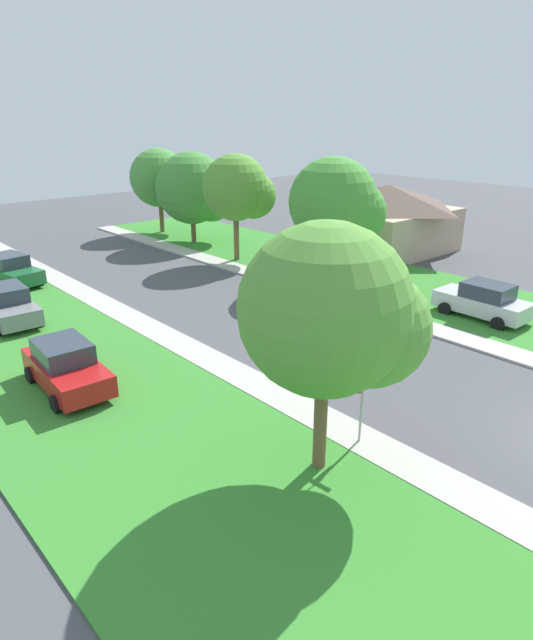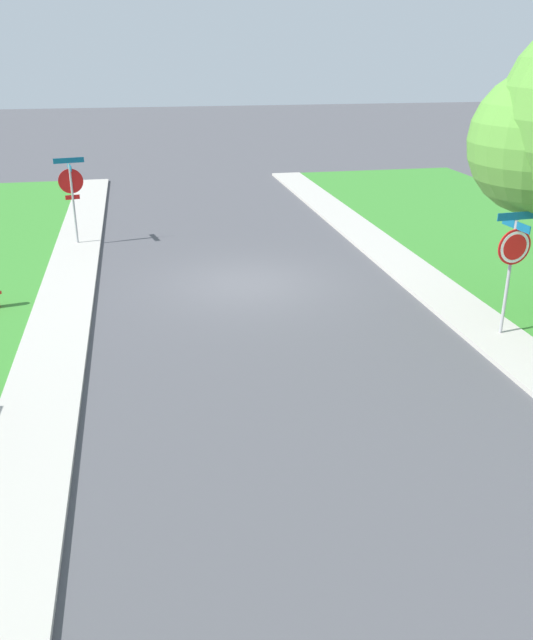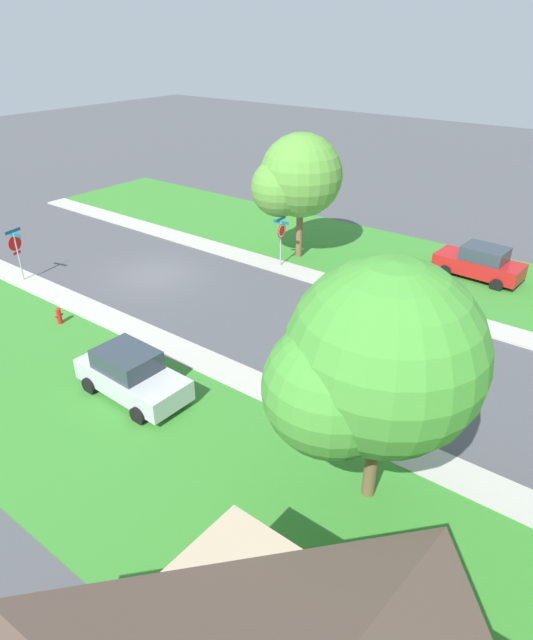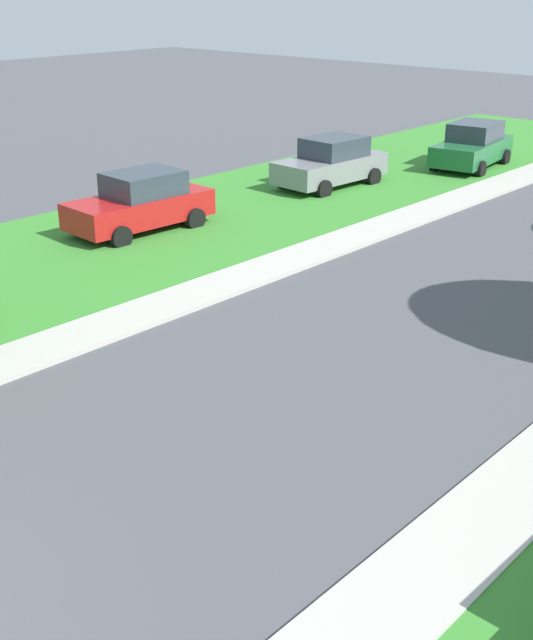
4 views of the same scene
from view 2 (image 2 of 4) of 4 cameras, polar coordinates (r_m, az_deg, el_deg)
ground_plane at (r=17.74m, az=-1.68°, el=3.19°), size 120.00×120.00×0.00m
stop_sign_near_corner at (r=21.73m, az=-16.53°, el=10.99°), size 0.91×0.91×2.77m
stop_sign_far_corner at (r=14.68m, az=20.53°, el=5.36°), size 0.92×0.92×2.77m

